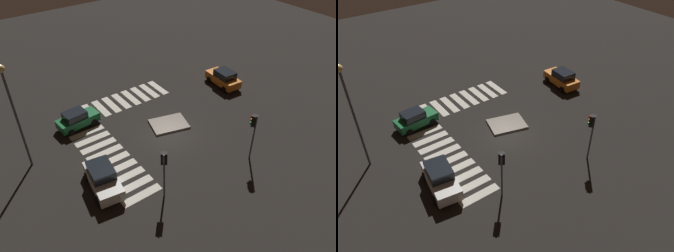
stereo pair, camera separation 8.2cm
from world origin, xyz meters
TOP-DOWN VIEW (x-y plane):
  - ground_plane at (0.00, 0.00)m, footprint 80.00×80.00m
  - traffic_island at (-0.98, -1.19)m, footprint 3.85×3.27m
  - car_white at (7.54, 2.21)m, footprint 2.50×4.49m
  - car_orange at (-10.15, -3.61)m, footprint 2.18×4.26m
  - car_green at (5.92, -5.95)m, footprint 3.94×2.08m
  - traffic_light_west at (-3.53, 6.29)m, footprint 0.54×0.53m
  - traffic_light_north at (4.34, 5.48)m, footprint 0.54×0.53m
  - street_lamp at (11.10, -3.38)m, footprint 0.56×0.56m
  - crosswalk_near at (0.00, -7.38)m, footprint 8.75×3.20m
  - crosswalk_side at (5.73, 0.00)m, footprint 3.20×9.90m

SIDE VIEW (x-z plane):
  - ground_plane at x=0.00m, z-range 0.00..0.00m
  - crosswalk_near at x=0.00m, z-range 0.00..0.02m
  - crosswalk_side at x=5.73m, z-range 0.00..0.02m
  - traffic_island at x=-0.98m, z-range 0.00..0.18m
  - car_green at x=5.92m, z-range -0.02..1.65m
  - car_orange at x=-10.15m, z-range -0.02..1.80m
  - car_white at x=7.54m, z-range -0.02..1.86m
  - traffic_light_north at x=4.34m, z-range 1.03..5.03m
  - traffic_light_west at x=-3.53m, z-range 1.09..5.31m
  - street_lamp at x=11.10m, z-range 1.49..10.32m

